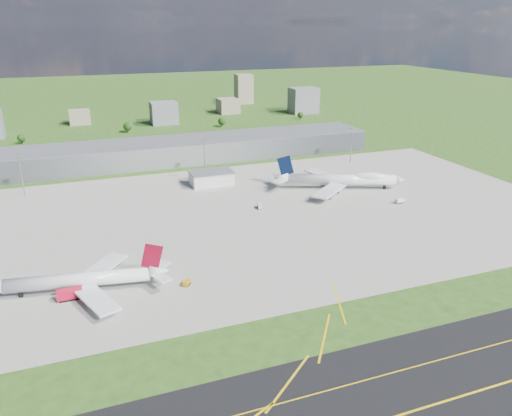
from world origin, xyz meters
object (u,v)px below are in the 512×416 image
object	(u,v)px
van_white_near	(260,206)
van_white_far	(400,201)
tug_yellow	(187,283)
airliner_blue_quad	(342,180)
airliner_red_twin	(85,280)
fire_truck	(70,295)

from	to	relation	value
van_white_near	van_white_far	distance (m)	80.42
tug_yellow	van_white_near	xyz separation A→B (m)	(57.57, 70.33, 0.24)
van_white_far	airliner_blue_quad	bearing A→B (deg)	109.72
tug_yellow	van_white_far	world-z (taller)	van_white_far
airliner_red_twin	van_white_near	xyz separation A→B (m)	(94.65, 61.21, -3.58)
airliner_blue_quad	fire_truck	bearing A→B (deg)	-131.69
airliner_red_twin	airliner_blue_quad	bearing A→B (deg)	-144.19
airliner_red_twin	tug_yellow	world-z (taller)	airliner_red_twin
van_white_near	fire_truck	bearing A→B (deg)	135.73
fire_truck	van_white_far	size ratio (longest dim) A/B	1.69
airliner_red_twin	airliner_blue_quad	world-z (taller)	airliner_blue_quad
fire_truck	van_white_near	size ratio (longest dim) A/B	1.87
fire_truck	tug_yellow	size ratio (longest dim) A/B	2.13
airliner_blue_quad	tug_yellow	xyz separation A→B (m)	(-117.36, -85.28, -4.87)
airliner_blue_quad	van_white_near	distance (m)	61.81
airliner_red_twin	tug_yellow	size ratio (longest dim) A/B	15.12
van_white_far	tug_yellow	bearing A→B (deg)	-167.30
fire_truck	airliner_blue_quad	bearing A→B (deg)	26.24
airliner_red_twin	fire_truck	distance (m)	7.86
airliner_red_twin	fire_truck	bearing A→B (deg)	44.31
airliner_blue_quad	airliner_red_twin	bearing A→B (deg)	-132.03
airliner_red_twin	van_white_far	bearing A→B (deg)	-156.99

